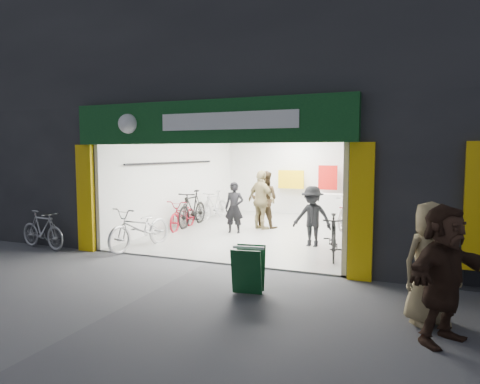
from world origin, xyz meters
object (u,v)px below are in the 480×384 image
Objects in this scene: pedestrian_near at (431,264)px; bike_left_front at (140,228)px; sandwich_board at (248,269)px; parked_bike at (42,230)px; bike_right_front at (333,237)px.

bike_left_front is at bearing 125.22° from pedestrian_near.
pedestrian_near is at bearing -13.94° from sandwich_board.
parked_bike is at bearing -149.06° from bike_left_front.
parked_bike reaches higher than sandwich_board.
pedestrian_near reaches higher than bike_right_front.
bike_left_front is 1.27× the size of parked_bike.
bike_right_front is 3.13m from sandwich_board.
bike_right_front is 2.11× the size of sandwich_board.
bike_right_front reaches higher than parked_bike.
bike_right_front is 7.15m from parked_bike.
parked_bike is 8.98m from pedestrian_near.
pedestrian_near is (6.54, -2.44, 0.33)m from bike_left_front.
bike_left_front is 4.32m from sandwich_board.
bike_right_front is (4.65, 0.82, -0.04)m from bike_left_front.
sandwich_board is at bearing -117.61° from bike_right_front.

